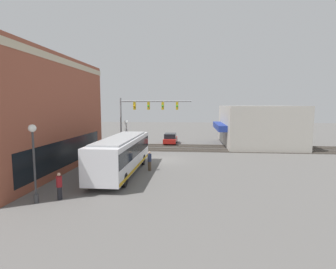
{
  "coord_description": "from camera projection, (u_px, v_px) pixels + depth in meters",
  "views": [
    {
      "loc": [
        -26.71,
        -3.02,
        5.65
      ],
      "look_at": [
        2.7,
        -0.25,
        2.33
      ],
      "focal_mm": 28.0,
      "sensor_mm": 36.0,
      "label": 1
    }
  ],
  "objects": [
    {
      "name": "pedestrian_near_bus",
      "position": [
        150.0,
        161.0,
        22.64
      ],
      "size": [
        0.34,
        0.34,
        1.68
      ],
      "color": "#473828",
      "rests_on": "ground"
    },
    {
      "name": "shop_building",
      "position": [
        257.0,
        125.0,
        37.59
      ],
      "size": [
        13.46,
        10.73,
        5.56
      ],
      "color": "#B2ADA3",
      "rests_on": "ground"
    },
    {
      "name": "brick_building",
      "position": [
        8.0,
        114.0,
        22.39
      ],
      "size": [
        16.72,
        10.61,
        9.76
      ],
      "color": "brown",
      "rests_on": "ground"
    },
    {
      "name": "rail_track_far",
      "position": [
        171.0,
        146.0,
        36.44
      ],
      "size": [
        2.6,
        60.0,
        0.15
      ],
      "color": "#332D28",
      "rests_on": "ground"
    },
    {
      "name": "streetlamp",
      "position": [
        34.0,
        156.0,
        14.92
      ],
      "size": [
        0.44,
        0.44,
        4.58
      ],
      "color": "#38383A",
      "rests_on": "ground"
    },
    {
      "name": "pedestrian_by_lamp",
      "position": [
        59.0,
        186.0,
        15.67
      ],
      "size": [
        0.34,
        0.34,
        1.65
      ],
      "color": "black",
      "rests_on": "ground"
    },
    {
      "name": "city_bus",
      "position": [
        122.0,
        153.0,
        21.64
      ],
      "size": [
        10.82,
        2.59,
        3.05
      ],
      "color": "silver",
      "rests_on": "ground"
    },
    {
      "name": "traffic_signal_gantry",
      "position": [
        144.0,
        111.0,
        31.23
      ],
      "size": [
        0.42,
        8.59,
        6.51
      ],
      "color": "gray",
      "rests_on": "ground"
    },
    {
      "name": "rail_track_near",
      "position": [
        168.0,
        150.0,
        33.27
      ],
      "size": [
        2.6,
        60.0,
        0.15
      ],
      "color": "#332D28",
      "rests_on": "ground"
    },
    {
      "name": "crossing_signal",
      "position": [
        126.0,
        133.0,
        31.94
      ],
      "size": [
        1.41,
        1.18,
        3.81
      ],
      "color": "gray",
      "rests_on": "ground"
    },
    {
      "name": "parked_car_red",
      "position": [
        170.0,
        139.0,
        38.52
      ],
      "size": [
        4.43,
        1.82,
        1.54
      ],
      "color": "#B21E19",
      "rests_on": "ground"
    },
    {
      "name": "ground_plane",
      "position": [
        163.0,
        160.0,
        27.34
      ],
      "size": [
        120.0,
        120.0,
        0.0
      ],
      "primitive_type": "plane",
      "color": "#605E5B"
    }
  ]
}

